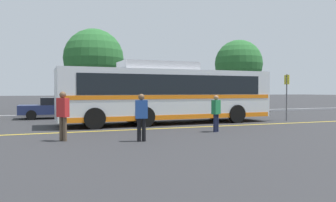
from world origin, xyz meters
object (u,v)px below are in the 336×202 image
parked_car_2 (139,106)px  tree_0 (239,64)px  parked_car_1 (54,108)px  pedestrian_0 (216,111)px  transit_bus (168,93)px  pedestrian_1 (141,114)px  tree_1 (94,59)px  pedestrian_2 (63,113)px  bus_stop_sign (287,92)px

parked_car_2 → tree_0: 12.95m
tree_0 → parked_car_1: bearing=-163.9°
pedestrian_0 → transit_bus: bearing=69.7°
pedestrian_1 → tree_1: 15.29m
pedestrian_0 → tree_0: 18.30m
pedestrian_1 → tree_1: bearing=97.9°
pedestrian_1 → pedestrian_2: pedestrian_2 is taller
pedestrian_1 → bus_stop_sign: 11.21m
parked_car_1 → pedestrian_0: (6.48, -9.81, 0.21)m
transit_bus → parked_car_2: (-0.19, 5.25, -0.95)m
parked_car_2 → pedestrian_0: 9.47m
tree_0 → pedestrian_2: bearing=-137.8°
parked_car_1 → tree_0: (16.85, 4.87, 3.68)m
parked_car_1 → pedestrian_1: size_ratio=2.51×
pedestrian_0 → tree_1: 14.29m
parked_car_1 → bus_stop_sign: size_ratio=1.51×
transit_bus → tree_1: (-2.75, 9.27, 2.61)m
pedestrian_0 → pedestrian_2: bearing=154.1°
transit_bus → parked_car_1: transit_bus is taller
bus_stop_sign → tree_1: size_ratio=0.42×
pedestrian_0 → bus_stop_sign: bearing=-3.4°
pedestrian_2 → parked_car_2: bearing=110.6°
parked_car_1 → pedestrian_0: bearing=-147.1°
tree_0 → tree_1: bearing=-174.9°
parked_car_1 → pedestrian_1: pedestrian_1 is taller
transit_bus → bus_stop_sign: bearing=80.0°
transit_bus → tree_0: bearing=131.3°
transit_bus → pedestrian_2: 7.30m
transit_bus → pedestrian_1: size_ratio=7.18×
tree_0 → transit_bus: bearing=-136.5°
pedestrian_2 → bus_stop_sign: (12.74, 3.63, 0.73)m
parked_car_1 → pedestrian_2: bearing=-179.7°
tree_1 → pedestrian_2: bearing=-101.7°
tree_1 → pedestrian_0: bearing=-75.6°
bus_stop_sign → parked_car_2: bearing=-132.6°
pedestrian_2 → transit_bus: bearing=88.8°
tree_1 → pedestrian_1: bearing=-91.1°
tree_0 → tree_1: size_ratio=1.01×
pedestrian_0 → bus_stop_sign: 7.22m
parked_car_1 → bus_stop_sign: bearing=-117.7°
parked_car_2 → tree_1: size_ratio=0.73×
transit_bus → tree_0: size_ratio=1.80×
pedestrian_1 → pedestrian_2: (-2.58, 1.04, 0.05)m
parked_car_2 → bus_stop_sign: 9.67m
tree_1 → bus_stop_sign: bearing=-46.1°
transit_bus → parked_car_1: bearing=-136.4°
parked_car_1 → pedestrian_1: 11.62m
pedestrian_1 → tree_1: tree_1 is taller
pedestrian_1 → tree_1: size_ratio=0.25×
pedestrian_1 → parked_car_2: bearing=84.4°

